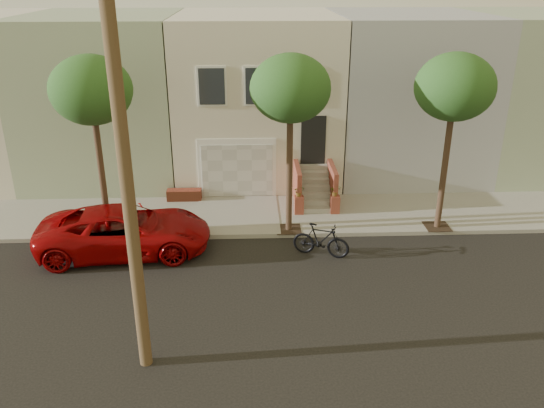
{
  "coord_description": "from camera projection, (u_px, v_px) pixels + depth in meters",
  "views": [
    {
      "loc": [
        -0.38,
        -14.28,
        8.89
      ],
      "look_at": [
        0.35,
        3.0,
        1.55
      ],
      "focal_mm": 36.48,
      "sensor_mm": 36.0,
      "label": 1
    }
  ],
  "objects": [
    {
      "name": "tree_left",
      "position": [
        91.0,
        91.0,
        17.94
      ],
      "size": [
        2.7,
        2.57,
        6.3
      ],
      "color": "#2D2116",
      "rests_on": "sidewalk"
    },
    {
      "name": "house_row",
      "position": [
        257.0,
        93.0,
        25.49
      ],
      "size": [
        33.1,
        11.7,
        7.0
      ],
      "color": "#BFB5A3",
      "rests_on": "sidewalk"
    },
    {
      "name": "ground",
      "position": [
        264.0,
        290.0,
        16.63
      ],
      "size": [
        90.0,
        90.0,
        0.0
      ],
      "primitive_type": "plane",
      "color": "black",
      "rests_on": "ground"
    },
    {
      "name": "sidewalk",
      "position": [
        260.0,
        215.0,
        21.52
      ],
      "size": [
        40.0,
        3.7,
        0.15
      ],
      "primitive_type": "cube",
      "color": "gray",
      "rests_on": "ground"
    },
    {
      "name": "tree_mid",
      "position": [
        290.0,
        90.0,
        18.2
      ],
      "size": [
        2.7,
        2.57,
        6.3
      ],
      "color": "#2D2116",
      "rests_on": "sidewalk"
    },
    {
      "name": "motorcycle",
      "position": [
        321.0,
        240.0,
        18.43
      ],
      "size": [
        2.0,
        1.19,
        1.16
      ],
      "primitive_type": "imported",
      "rotation": [
        0.0,
        0.0,
        1.21
      ],
      "color": "black",
      "rests_on": "ground"
    },
    {
      "name": "tree_right",
      "position": [
        455.0,
        88.0,
        18.41
      ],
      "size": [
        2.7,
        2.57,
        6.3
      ],
      "color": "#2D2116",
      "rests_on": "sidewalk"
    },
    {
      "name": "pickup_truck",
      "position": [
        125.0,
        231.0,
        18.6
      ],
      "size": [
        5.89,
        3.07,
        1.59
      ],
      "primitive_type": "imported",
      "rotation": [
        0.0,
        0.0,
        1.65
      ],
      "color": "#970508",
      "rests_on": "ground"
    }
  ]
}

